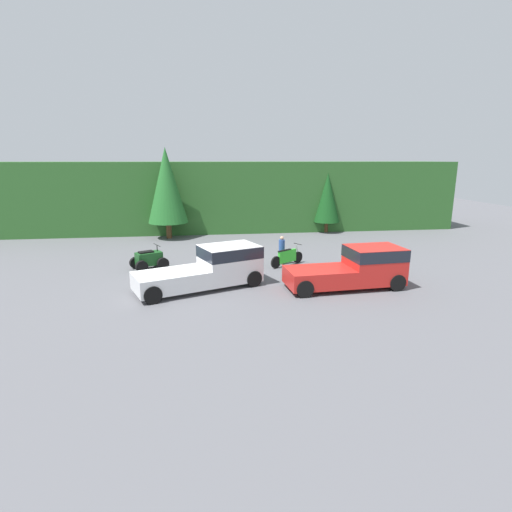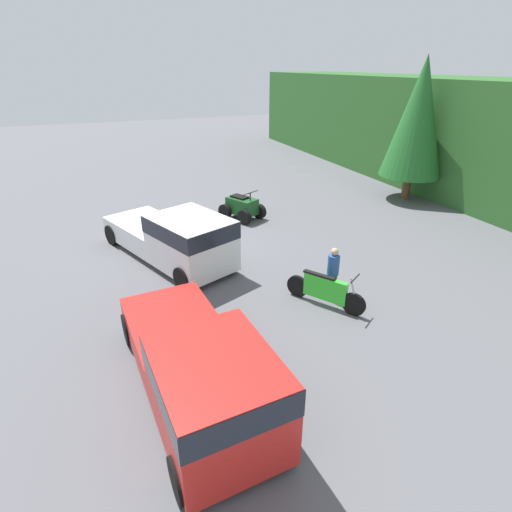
% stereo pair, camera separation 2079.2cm
% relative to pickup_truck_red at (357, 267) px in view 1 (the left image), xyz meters
% --- Properties ---
extents(ground_plane, '(80.00, 80.00, 0.00)m').
position_rel_pickup_truck_red_xyz_m(ground_plane, '(-7.78, 1.47, -1.00)').
color(ground_plane, '#5B5B60').
extents(hillside_backdrop, '(44.00, 6.00, 5.73)m').
position_rel_pickup_truck_red_xyz_m(hillside_backdrop, '(-7.78, 17.47, 1.87)').
color(hillside_backdrop, '#2D6028').
rests_on(hillside_backdrop, ground_plane).
extents(tree_left, '(3.00, 3.00, 6.82)m').
position_rel_pickup_truck_red_xyz_m(tree_left, '(-9.82, 13.52, 3.01)').
color(tree_left, brown).
rests_on(tree_left, ground_plane).
extents(tree_mid_left, '(2.14, 2.14, 4.87)m').
position_rel_pickup_truck_red_xyz_m(tree_mid_left, '(2.98, 14.46, 1.86)').
color(tree_mid_left, brown).
rests_on(tree_mid_left, ground_plane).
extents(pickup_truck_red, '(5.64, 2.49, 1.92)m').
position_rel_pickup_truck_red_xyz_m(pickup_truck_red, '(0.00, 0.00, 0.00)').
color(pickup_truck_red, red).
rests_on(pickup_truck_red, ground_plane).
extents(pickup_truck_second, '(6.20, 4.03, 1.92)m').
position_rel_pickup_truck_red_xyz_m(pickup_truck_second, '(-6.79, 0.92, 0.00)').
color(pickup_truck_second, white).
rests_on(pickup_truck_second, ground_plane).
extents(dirt_bike, '(2.11, 1.44, 1.17)m').
position_rel_pickup_truck_red_xyz_m(dirt_bike, '(-2.47, 4.29, -0.51)').
color(dirt_bike, black).
rests_on(dirt_bike, ground_plane).
extents(quad_atv, '(2.21, 1.94, 1.31)m').
position_rel_pickup_truck_red_xyz_m(quad_atv, '(-10.21, 4.58, -0.48)').
color(quad_atv, black).
rests_on(quad_atv, ground_plane).
extents(rider_person, '(0.43, 0.43, 1.66)m').
position_rel_pickup_truck_red_xyz_m(rider_person, '(-2.72, 4.66, -0.10)').
color(rider_person, brown).
rests_on(rider_person, ground_plane).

